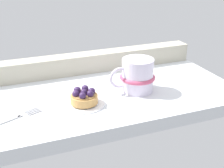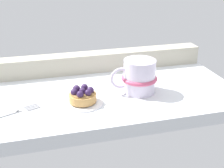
{
  "view_description": "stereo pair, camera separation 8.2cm",
  "coord_description": "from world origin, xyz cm",
  "px_view_note": "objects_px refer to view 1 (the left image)",
  "views": [
    {
      "loc": [
        -25.67,
        -74.94,
        37.07
      ],
      "look_at": [
        1.71,
        -4.54,
        3.94
      ],
      "focal_mm": 49.58,
      "sensor_mm": 36.0,
      "label": 1
    },
    {
      "loc": [
        -17.84,
        -77.5,
        37.07
      ],
      "look_at": [
        1.71,
        -4.54,
        3.94
      ],
      "focal_mm": 49.58,
      "sensor_mm": 36.0,
      "label": 2
    }
  ],
  "objects_px": {
    "raspberry_tart": "(84,97)",
    "dessert_plate": "(84,104)",
    "coffee_mug": "(137,75)",
    "dessert_fork": "(10,119)"
  },
  "relations": [
    {
      "from": "raspberry_tart",
      "to": "dessert_fork",
      "type": "xyz_separation_m",
      "value": [
        -0.19,
        -0.01,
        -0.02
      ]
    },
    {
      "from": "dessert_plate",
      "to": "coffee_mug",
      "type": "distance_m",
      "value": 0.17
    },
    {
      "from": "raspberry_tart",
      "to": "coffee_mug",
      "type": "xyz_separation_m",
      "value": [
        0.16,
        0.03,
        0.02
      ]
    },
    {
      "from": "raspberry_tart",
      "to": "dessert_plate",
      "type": "bearing_deg",
      "value": -59.75
    },
    {
      "from": "dessert_plate",
      "to": "raspberry_tart",
      "type": "relative_size",
      "value": 1.49
    },
    {
      "from": "dessert_plate",
      "to": "dessert_fork",
      "type": "bearing_deg",
      "value": -175.93
    },
    {
      "from": "raspberry_tart",
      "to": "coffee_mug",
      "type": "relative_size",
      "value": 0.53
    },
    {
      "from": "raspberry_tart",
      "to": "coffee_mug",
      "type": "distance_m",
      "value": 0.17
    },
    {
      "from": "dessert_plate",
      "to": "raspberry_tart",
      "type": "height_order",
      "value": "raspberry_tart"
    },
    {
      "from": "dessert_plate",
      "to": "dessert_fork",
      "type": "height_order",
      "value": "dessert_plate"
    }
  ]
}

